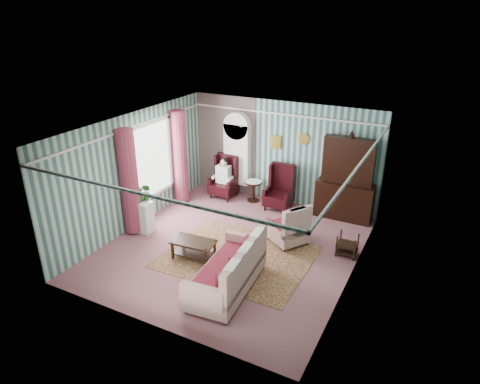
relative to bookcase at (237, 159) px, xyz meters
The scene contains 17 objects.
floor 3.34m from the bookcase, 64.58° to the right, with size 6.00×6.00×0.00m, color #854D57.
room_shell 2.90m from the bookcase, 74.62° to the right, with size 5.53×6.02×2.91m.
bookcase is the anchor object (origin of this frame).
dresser_hutch 3.25m from the bookcase, ahead, with size 1.50×0.56×2.36m, color black.
wingback_left 0.68m from the bookcase, 122.66° to the right, with size 0.76×0.80×1.25m, color black.
wingback_right 1.63m from the bookcase, 14.57° to the right, with size 0.76×0.80×1.25m, color black.
seated_woman 0.70m from the bookcase, 122.66° to the right, with size 0.44×0.40×1.18m, color white, non-canonical shape.
round_side_table 1.07m from the bookcase, 20.27° to the right, with size 0.50×0.50×0.60m, color black.
nest_table 4.37m from the bookcase, 26.92° to the right, with size 0.45×0.38×0.54m, color black.
plant_stand 3.39m from the bookcase, 108.49° to the right, with size 0.55×0.35×0.80m, color silver.
rug 3.72m from the bookcase, 62.28° to the right, with size 3.20×2.60×0.01m, color #481A18.
sofa 4.79m from the bookcase, 65.02° to the right, with size 2.15×1.04×0.95m, color beige.
floral_armchair 3.23m from the bookcase, 40.01° to the right, with size 0.86×0.83×0.96m, color beige.
coffee_table 3.84m from the bookcase, 77.63° to the right, with size 0.96×0.52×0.44m, color black.
potted_plant_a 3.43m from the bookcase, 108.71° to the right, with size 0.34×0.29×0.38m, color #23561A.
potted_plant_b 3.15m from the bookcase, 107.78° to the right, with size 0.24×0.20×0.44m, color #1B4B17.
potted_plant_c 3.28m from the bookcase, 108.90° to the right, with size 0.20×0.20×0.36m, color #164717.
Camera 1 is at (4.14, -7.65, 5.22)m, focal length 32.00 mm.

